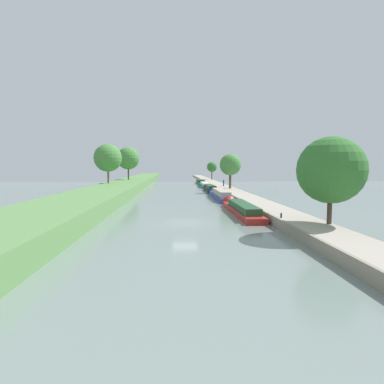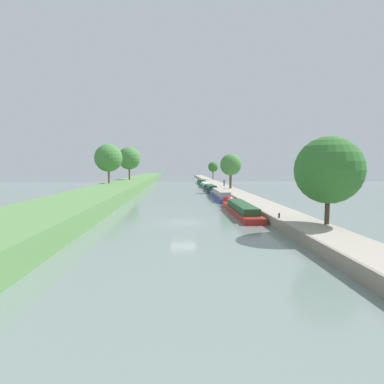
{
  "view_description": "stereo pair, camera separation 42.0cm",
  "coord_description": "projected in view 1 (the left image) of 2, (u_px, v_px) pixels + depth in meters",
  "views": [
    {
      "loc": [
        -1.02,
        -31.27,
        5.74
      ],
      "look_at": [
        2.08,
        24.74,
        1.0
      ],
      "focal_mm": 29.2,
      "sensor_mm": 36.0,
      "label": 1
    },
    {
      "loc": [
        -0.6,
        -31.29,
        5.74
      ],
      "look_at": [
        2.08,
        24.74,
        1.0
      ],
      "focal_mm": 29.2,
      "sensor_mm": 36.0,
      "label": 2
    }
  ],
  "objects": [
    {
      "name": "ground_plane",
      "position": [
        185.0,
        222.0,
        31.65
      ],
      "size": [
        160.0,
        160.0,
        0.0
      ],
      "primitive_type": "plane",
      "color": "slate"
    },
    {
      "name": "person_walking",
      "position": [
        224.0,
        182.0,
        73.74
      ],
      "size": [
        0.34,
        0.34,
        1.66
      ],
      "color": "#282D42",
      "rests_on": "right_towpath"
    },
    {
      "name": "stone_quay",
      "position": [
        267.0,
        217.0,
        32.07
      ],
      "size": [
        0.25,
        260.0,
        0.95
      ],
      "color": "gray",
      "rests_on": "ground_plane"
    },
    {
      "name": "mooring_bollard_far",
      "position": [
        204.0,
        180.0,
        104.11
      ],
      "size": [
        0.16,
        0.16,
        0.45
      ],
      "color": "black",
      "rests_on": "right_towpath"
    },
    {
      "name": "narrowboat_teal",
      "position": [
        204.0,
        185.0,
        85.02
      ],
      "size": [
        2.05,
        15.04,
        1.95
      ],
      "color": "#195B60",
      "rests_on": "ground_plane"
    },
    {
      "name": "narrowboat_black",
      "position": [
        210.0,
        189.0,
        71.09
      ],
      "size": [
        2.01,
        12.08,
        2.06
      ],
      "color": "black",
      "rests_on": "ground_plane"
    },
    {
      "name": "tree_rightbank_near",
      "position": [
        331.0,
        170.0,
        25.59
      ],
      "size": [
        5.51,
        5.51,
        7.23
      ],
      "color": "#4C3828",
      "rests_on": "right_towpath"
    },
    {
      "name": "mooring_bollard_near",
      "position": [
        281.0,
        215.0,
        28.99
      ],
      "size": [
        0.16,
        0.16,
        0.45
      ],
      "color": "black",
      "rests_on": "right_towpath"
    },
    {
      "name": "tree_rightbank_midnear",
      "position": [
        230.0,
        165.0,
        66.16
      ],
      "size": [
        4.53,
        4.53,
        7.32
      ],
      "color": "brown",
      "rests_on": "right_towpath"
    },
    {
      "name": "tree_leftbank_downstream",
      "position": [
        128.0,
        158.0,
        86.43
      ],
      "size": [
        6.23,
        6.23,
        9.04
      ],
      "color": "#4C3828",
      "rests_on": "left_grassy_bank"
    },
    {
      "name": "tree_rightbank_midfar",
      "position": [
        212.0,
        167.0,
        107.72
      ],
      "size": [
        3.46,
        3.46,
        6.13
      ],
      "color": "#4C3828",
      "rests_on": "right_towpath"
    },
    {
      "name": "narrowboat_green",
      "position": [
        200.0,
        182.0,
        99.24
      ],
      "size": [
        2.11,
        11.71,
        2.12
      ],
      "color": "#1E6033",
      "rests_on": "ground_plane"
    },
    {
      "name": "narrowboat_red",
      "position": [
        240.0,
        208.0,
        37.98
      ],
      "size": [
        2.13,
        15.96,
        2.07
      ],
      "color": "maroon",
      "rests_on": "ground_plane"
    },
    {
      "name": "right_towpath",
      "position": [
        286.0,
        217.0,
        32.18
      ],
      "size": [
        3.69,
        260.0,
        0.9
      ],
      "color": "#A89E8E",
      "rests_on": "ground_plane"
    },
    {
      "name": "tree_leftbank_upstream",
      "position": [
        108.0,
        158.0,
        68.44
      ],
      "size": [
        6.08,
        6.08,
        8.61
      ],
      "color": "brown",
      "rests_on": "left_grassy_bank"
    },
    {
      "name": "narrowboat_blue",
      "position": [
        220.0,
        195.0,
        54.96
      ],
      "size": [
        2.01,
        16.7,
        2.2
      ],
      "color": "#283D93",
      "rests_on": "ground_plane"
    },
    {
      "name": "left_grassy_bank",
      "position": [
        54.0,
        214.0,
        30.86
      ],
      "size": [
        8.82,
        260.0,
        1.87
      ],
      "color": "#5B894C",
      "rests_on": "ground_plane"
    }
  ]
}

